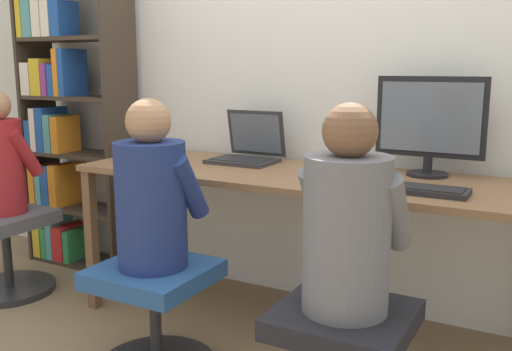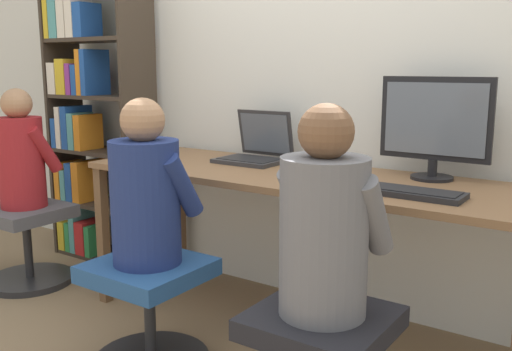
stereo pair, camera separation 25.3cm
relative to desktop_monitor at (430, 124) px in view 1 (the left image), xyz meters
The scene contains 12 objects.
wall_back 0.65m from the desktop_monitor, 160.13° to the left, with size 10.00×0.05×2.60m.
desk 0.65m from the desktop_monitor, 158.44° to the right, with size 2.11×0.68×0.76m.
desktop_monitor is the anchor object (origin of this frame).
laptop 0.91m from the desktop_monitor, behind, with size 0.32×0.29×0.26m.
keyboard 0.42m from the desktop_monitor, 86.79° to the right, with size 0.43×0.15×0.03m.
computer_mouse_by_keyboard 0.50m from the desktop_monitor, 122.83° to the right, with size 0.06×0.12×0.04m.
office_chair_right 1.42m from the desktop_monitor, 135.36° to the right, with size 0.49×0.49×0.46m.
person_at_monitor 0.91m from the desktop_monitor, 93.62° to the right, with size 0.34×0.32×0.68m.
person_at_laptop 1.24m from the desktop_monitor, 135.53° to the right, with size 0.34×0.31×0.66m.
bookshelf 2.20m from the desktop_monitor, behind, with size 0.73×0.28×1.75m.
office_chair_side 2.31m from the desktop_monitor, 164.58° to the right, with size 0.49×0.49×0.46m.
person_near_shelf 2.21m from the desktop_monitor, 164.70° to the right, with size 0.31×0.30×0.66m.
Camera 1 is at (1.07, -2.00, 1.24)m, focal length 40.00 mm.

